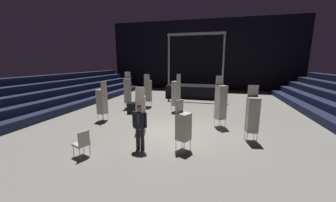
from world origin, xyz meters
The scene contains 15 objects.
ground_plane centered at (0.00, 0.00, -0.05)m, with size 22.00×30.00×0.10m, color gray.
arena_end_wall centered at (0.00, 15.00, 4.00)m, with size 22.00×0.30×8.00m, color black.
bleacher_bank_left centered at (-9.12, 1.00, 1.12)m, with size 3.75×24.00×2.25m.
stage_riser centered at (0.00, 9.44, 0.66)m, with size 5.18×2.51×5.64m.
man_with_tie centered at (-0.70, -2.29, 0.99)m, with size 0.57×0.24×1.75m.
chair_stack_front_left centered at (2.17, 1.25, 1.28)m, with size 0.61×0.61×2.56m.
chair_stack_front_right centered at (0.83, -1.89, 0.94)m, with size 0.59×0.59×1.88m.
chair_stack_mid_left centered at (3.41, -0.35, 1.15)m, with size 0.49×0.49×2.31m.
chair_stack_mid_right centered at (-0.63, 3.65, 1.24)m, with size 0.57×0.57×2.48m.
chair_stack_mid_centre centered at (-1.46, -0.34, 1.07)m, with size 0.55×0.55×2.14m.
chair_stack_rear_left centered at (-4.17, 0.68, 1.11)m, with size 0.50×0.50×2.22m.
chair_stack_rear_right centered at (-2.92, 4.62, 1.19)m, with size 0.45×0.45×2.39m.
chair_stack_rear_centre centered at (-4.14, 3.79, 1.28)m, with size 0.53×0.53×2.56m.
equipment_road_case centered at (-3.13, 2.67, 0.33)m, with size 0.90×0.60×0.67m, color black.
loose_chair_near_man centered at (-2.42, -3.27, 0.53)m, with size 0.56×0.56×0.95m.
Camera 1 is at (1.98, -8.58, 3.22)m, focal length 20.77 mm.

